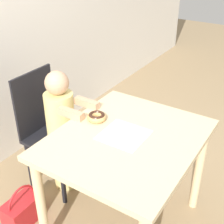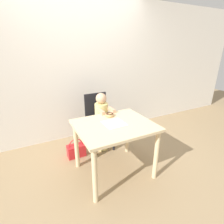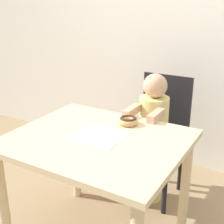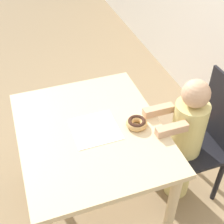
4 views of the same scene
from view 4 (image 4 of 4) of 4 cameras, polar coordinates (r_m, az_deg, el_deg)
ground_plane at (r=2.39m, az=-3.12°, el=-16.21°), size 12.00×12.00×0.00m
dining_table at (r=1.89m, az=-3.80°, el=-5.77°), size 0.97×0.82×0.75m
chair at (r=2.19m, az=15.85°, el=-5.23°), size 0.39×0.41×0.94m
child_figure at (r=2.11m, az=13.15°, el=-5.35°), size 0.23×0.38×1.00m
donut at (r=1.82m, az=4.54°, el=-1.97°), size 0.12×0.12×0.05m
napkin at (r=1.81m, az=-3.14°, el=-3.12°), size 0.27×0.27×0.00m
handbag at (r=2.67m, az=7.20°, el=-4.82°), size 0.28×0.16×0.31m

